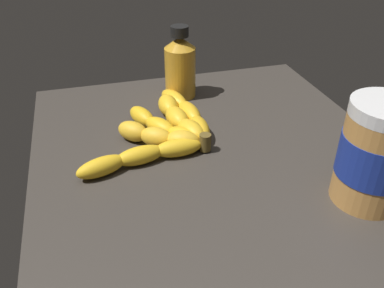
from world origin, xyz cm
name	(u,v)px	position (x,y,z in cm)	size (l,w,h in cm)	color
ground_plane	(222,176)	(0.00, 0.00, -1.99)	(75.80, 60.68, 3.99)	#38332D
banana_bunch	(168,128)	(11.69, 6.41, 1.70)	(26.58, 24.44, 3.77)	gold
peanut_butter_jar	(376,154)	(-12.89, -17.45, 7.65)	(10.16, 10.16, 15.42)	#BF8442
honey_bottle	(180,65)	(27.61, -0.02, 6.87)	(6.47, 6.47, 15.10)	gold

